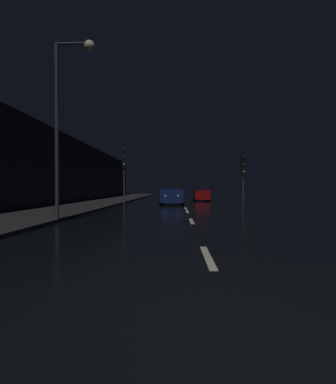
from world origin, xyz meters
TOP-DOWN VIEW (x-y plane):
  - ground at (0.00, 24.50)m, footprint 28.00×84.00m
  - sidewalk_left at (-7.80, 24.50)m, footprint 4.40×84.00m
  - building_facade_left at (-10.40, 21.00)m, footprint 0.80×63.00m
  - lane_centerline at (0.00, 11.72)m, footprint 0.16×17.64m
  - traffic_light_far_left at (-5.50, 24.65)m, footprint 0.36×0.48m
  - traffic_light_far_right at (5.50, 24.96)m, footprint 0.31×0.46m
  - streetlamp_overhead at (-5.26, 9.33)m, footprint 1.70×0.44m
  - car_approaching_headlights at (-1.04, 23.42)m, footprint 2.07×4.48m
  - car_distant_taillights at (2.13, 30.84)m, footprint 1.78×3.84m

SIDE VIEW (x-z plane):
  - ground at x=0.00m, z-range -0.02..0.00m
  - lane_centerline at x=0.00m, z-range 0.00..0.01m
  - sidewalk_left at x=-7.80m, z-range 0.00..0.15m
  - car_distant_taillights at x=2.13m, z-range -0.08..1.85m
  - car_approaching_headlights at x=-1.04m, z-range -0.10..2.16m
  - building_facade_left at x=-10.40m, z-range 0.00..6.06m
  - traffic_light_far_right at x=5.50m, z-range 0.99..5.52m
  - traffic_light_far_left at x=-5.50m, z-range 1.20..6.40m
  - streetlamp_overhead at x=-5.26m, z-range 1.20..8.84m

